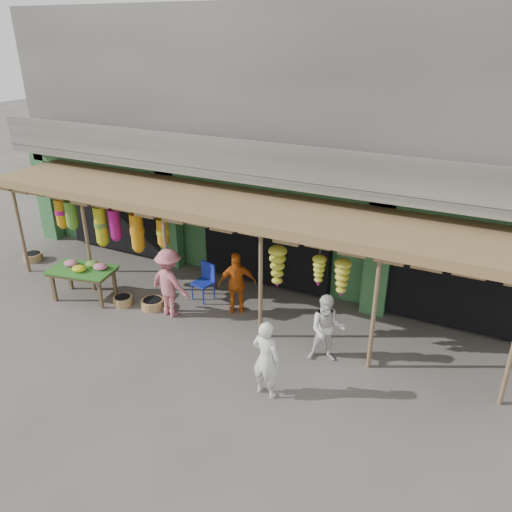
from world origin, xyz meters
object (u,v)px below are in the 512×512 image
at_px(flower_table, 83,270).
at_px(person_right, 327,329).
at_px(person_shopper, 170,283).
at_px(blue_chair, 205,279).
at_px(person_front, 266,359).
at_px(person_vendor, 237,283).

distance_m(flower_table, person_right, 6.47).
xyz_separation_m(flower_table, person_shopper, (2.47, 0.31, 0.07)).
height_order(blue_chair, person_front, person_front).
distance_m(person_vendor, person_shopper, 1.62).
xyz_separation_m(person_right, person_shopper, (-4.00, 0.06, 0.11)).
relative_size(person_front, person_right, 1.06).
bearing_deg(person_right, person_vendor, 140.36).
bearing_deg(blue_chair, flower_table, -141.25).
bearing_deg(person_right, blue_chair, 142.12).
bearing_deg(person_shopper, person_vendor, -141.19).
xyz_separation_m(flower_table, person_front, (5.82, -1.31, 0.01)).
relative_size(flower_table, person_right, 1.18).
bearing_deg(person_front, person_shopper, -18.48).
height_order(flower_table, blue_chair, same).
distance_m(person_right, person_shopper, 4.00).
relative_size(blue_chair, person_shopper, 0.57).
bearing_deg(flower_table, person_vendor, 5.84).
height_order(flower_table, person_shopper, person_shopper).
bearing_deg(person_vendor, person_shopper, -2.73).
bearing_deg(blue_chair, person_right, -5.05).
height_order(person_front, person_shopper, person_shopper).
bearing_deg(blue_chair, person_front, -29.41).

